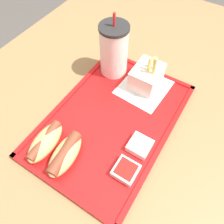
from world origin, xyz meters
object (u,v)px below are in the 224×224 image
object	(u,v)px
hot_dog_near	(65,154)
fries_carton	(147,77)
hot_dog_far	(45,142)
sauce_cup_mayo	(140,145)
soda_cup	(114,50)
sauce_cup_ketchup	(126,170)

from	to	relation	value
hot_dog_near	fries_carton	world-z (taller)	fries_carton
fries_carton	hot_dog_far	bearing A→B (deg)	159.71
sauce_cup_mayo	soda_cup	bearing A→B (deg)	45.26
soda_cup	sauce_cup_ketchup	xyz separation A→B (m)	(-0.25, -0.19, -0.07)
soda_cup	sauce_cup_mayo	world-z (taller)	soda_cup
sauce_cup_mayo	hot_dog_far	bearing A→B (deg)	120.93
hot_dog_near	fries_carton	distance (m)	0.30
fries_carton	sauce_cup_ketchup	distance (m)	0.27
soda_cup	hot_dog_near	world-z (taller)	soda_cup
hot_dog_far	hot_dog_near	size ratio (longest dim) A/B	0.99
sauce_cup_ketchup	hot_dog_near	bearing A→B (deg)	108.41
hot_dog_near	fries_carton	size ratio (longest dim) A/B	1.04
soda_cup	hot_dog_far	size ratio (longest dim) A/B	1.58
fries_carton	sauce_cup_ketchup	size ratio (longest dim) A/B	2.24
fries_carton	sauce_cup_ketchup	world-z (taller)	fries_carton
hot_dog_far	sauce_cup_mayo	distance (m)	0.22
hot_dog_near	sauce_cup_mayo	distance (m)	0.17
hot_dog_near	sauce_cup_mayo	world-z (taller)	hot_dog_near
hot_dog_near	soda_cup	bearing A→B (deg)	11.01
soda_cup	sauce_cup_ketchup	size ratio (longest dim) A/B	3.65
sauce_cup_mayo	sauce_cup_ketchup	distance (m)	0.07
hot_dog_near	fries_carton	bearing A→B (deg)	-9.60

